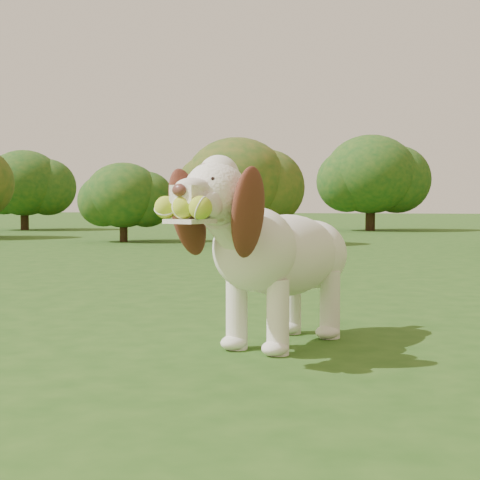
# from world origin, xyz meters

# --- Properties ---
(ground) EXTENTS (80.00, 80.00, 0.00)m
(ground) POSITION_xyz_m (0.00, 0.00, 0.00)
(ground) COLOR #234A15
(ground) RESTS_ON ground
(dog) EXTENTS (0.80, 1.31, 0.88)m
(dog) POSITION_xyz_m (0.15, -0.19, 0.47)
(dog) COLOR white
(dog) RESTS_ON ground
(shrub_a) EXTENTS (1.30, 1.30, 1.35)m
(shrub_a) POSITION_xyz_m (-3.97, 8.20, 0.79)
(shrub_a) COLOR #382314
(shrub_a) RESTS_ON ground
(shrub_i) EXTENTS (2.18, 2.18, 2.26)m
(shrub_i) POSITION_xyz_m (-0.10, 14.02, 1.33)
(shrub_i) COLOR #382314
(shrub_i) RESTS_ON ground
(shrub_g) EXTENTS (1.86, 1.86, 1.93)m
(shrub_g) POSITION_xyz_m (-8.28, 12.59, 1.13)
(shrub_g) COLOR #382314
(shrub_g) RESTS_ON ground
(shrub_b) EXTENTS (1.64, 1.64, 1.70)m
(shrub_b) POSITION_xyz_m (-1.88, 7.77, 1.00)
(shrub_b) COLOR #382314
(shrub_b) RESTS_ON ground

